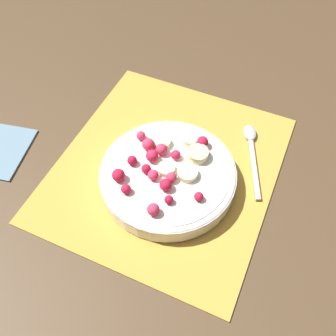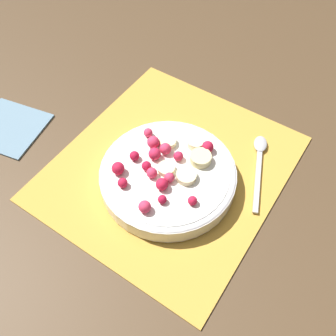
% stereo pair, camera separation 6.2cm
% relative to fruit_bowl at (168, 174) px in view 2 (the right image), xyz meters
% --- Properties ---
extents(ground_plane, '(3.00, 3.00, 0.00)m').
position_rel_fruit_bowl_xyz_m(ground_plane, '(0.03, 0.02, -0.03)').
color(ground_plane, '#4C3823').
extents(placemat, '(0.42, 0.38, 0.01)m').
position_rel_fruit_bowl_xyz_m(placemat, '(0.03, 0.02, -0.02)').
color(placemat, gold).
rests_on(placemat, ground_plane).
extents(fruit_bowl, '(0.23, 0.23, 0.05)m').
position_rel_fruit_bowl_xyz_m(fruit_bowl, '(0.00, 0.00, 0.00)').
color(fruit_bowl, white).
rests_on(fruit_bowl, placemat).
extents(spoon, '(0.16, 0.08, 0.01)m').
position_rel_fruit_bowl_xyz_m(spoon, '(0.13, -0.11, -0.02)').
color(spoon, '#B2B2B7').
rests_on(spoon, placemat).
extents(napkin, '(0.15, 0.15, 0.01)m').
position_rel_fruit_bowl_xyz_m(napkin, '(-0.06, 0.33, -0.02)').
color(napkin, slate).
rests_on(napkin, ground_plane).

